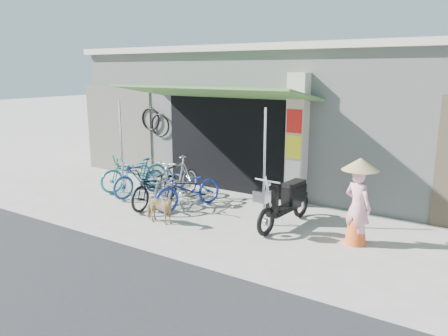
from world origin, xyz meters
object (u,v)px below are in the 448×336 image
Objects in this scene: street_dog at (159,209)px; nun at (358,201)px; bike_blue at (139,178)px; bike_black at (156,186)px; bike_silver at (177,180)px; bike_teal at (135,172)px; moped at (286,202)px; bike_navy at (189,189)px.

street_dog is 3.86m from nun.
bike_blue is 2.08× the size of street_dog.
bike_black is 0.54m from bike_silver.
bike_teal is 4.42m from moped.
moped is at bearing 10.24° from bike_blue.
bike_navy is (2.13, -0.49, -0.02)m from bike_teal.
bike_navy is at bearing 9.46° from bike_teal.
moped is at bearing 12.15° from nun.
moped is at bearing 1.32° from bike_black.
bike_navy is 2.29m from moped.
moped reaches higher than bike_blue.
bike_navy is at bearing -30.62° from bike_silver.
bike_silver reaches higher than bike_blue.
bike_blue is 5.41m from nun.
bike_navy is 2.40× the size of street_dog.
bike_blue is 0.95m from bike_black.
nun reaches higher than bike_navy.
bike_navy reaches higher than bike_blue.
bike_teal is 2.48× the size of street_dog.
bike_black is at bearing -167.14° from moped.
moped is (2.28, 0.18, 0.03)m from bike_navy.
bike_silver is (1.56, -0.21, 0.06)m from bike_teal.
street_dog is at bearing -69.63° from bike_navy.
bike_silver reaches higher than bike_teal.
street_dog is (0.08, -1.11, -0.15)m from bike_navy.
bike_silver reaches higher than bike_navy.
bike_black is 4.54m from nun.
moped reaches higher than bike_teal.
moped is at bearing -64.23° from street_dog.
bike_blue is (0.48, -0.33, -0.02)m from bike_teal.
bike_teal is 2.73m from street_dog.
bike_silver is (0.21, 0.49, 0.08)m from bike_black.
bike_blue is 1.66m from bike_navy.
bike_silver is at bearing 15.91° from nun.
bike_silver is 2.85m from moped.
nun is at bearing -8.60° from bike_silver.
street_dog is (0.65, -1.39, -0.23)m from bike_silver.
street_dog is at bearing -13.58° from bike_teal.
bike_blue is 0.86× the size of bike_navy.
moped reaches higher than bike_navy.
moped is at bearing 20.51° from bike_navy.
street_dog is at bearing -69.70° from bike_silver.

